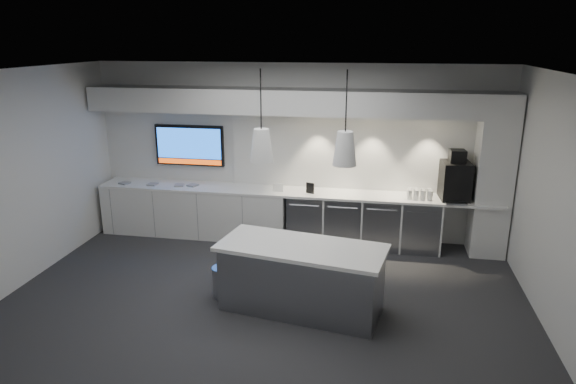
% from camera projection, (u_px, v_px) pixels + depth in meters
% --- Properties ---
extents(floor, '(7.00, 7.00, 0.00)m').
position_uv_depth(floor, '(265.00, 300.00, 6.90)').
color(floor, '#2B2B2E').
rests_on(floor, ground).
extents(ceiling, '(7.00, 7.00, 0.00)m').
position_uv_depth(ceiling, '(261.00, 72.00, 6.04)').
color(ceiling, black).
rests_on(ceiling, wall_back).
extents(wall_back, '(7.00, 0.00, 7.00)m').
position_uv_depth(wall_back, '(296.00, 152.00, 8.83)').
color(wall_back, silver).
rests_on(wall_back, floor).
extents(wall_front, '(7.00, 0.00, 7.00)m').
position_uv_depth(wall_front, '(193.00, 283.00, 4.12)').
color(wall_front, silver).
rests_on(wall_front, floor).
extents(wall_left, '(0.00, 7.00, 7.00)m').
position_uv_depth(wall_left, '(16.00, 181.00, 7.07)').
color(wall_left, silver).
rests_on(wall_left, floor).
extents(wall_right, '(0.00, 7.00, 7.00)m').
position_uv_depth(wall_right, '(561.00, 210.00, 5.87)').
color(wall_right, silver).
rests_on(wall_right, floor).
extents(back_counter, '(6.80, 0.65, 0.04)m').
position_uv_depth(back_counter, '(292.00, 192.00, 8.70)').
color(back_counter, white).
rests_on(back_counter, left_base_cabinets).
extents(left_base_cabinets, '(3.30, 0.63, 0.86)m').
position_uv_depth(left_base_cabinets, '(196.00, 211.00, 9.13)').
color(left_base_cabinets, white).
rests_on(left_base_cabinets, floor).
extents(fridge_unit_a, '(0.60, 0.61, 0.85)m').
position_uv_depth(fridge_unit_a, '(307.00, 218.00, 8.79)').
color(fridge_unit_a, gray).
rests_on(fridge_unit_a, floor).
extents(fridge_unit_b, '(0.60, 0.61, 0.85)m').
position_uv_depth(fridge_unit_b, '(343.00, 220.00, 8.68)').
color(fridge_unit_b, gray).
rests_on(fridge_unit_b, floor).
extents(fridge_unit_c, '(0.60, 0.61, 0.85)m').
position_uv_depth(fridge_unit_c, '(381.00, 223.00, 8.57)').
color(fridge_unit_c, gray).
rests_on(fridge_unit_c, floor).
extents(fridge_unit_d, '(0.60, 0.61, 0.85)m').
position_uv_depth(fridge_unit_d, '(420.00, 225.00, 8.46)').
color(fridge_unit_d, gray).
rests_on(fridge_unit_d, floor).
extents(backsplash, '(4.60, 0.03, 1.30)m').
position_uv_depth(backsplash, '(366.00, 152.00, 8.59)').
color(backsplash, white).
rests_on(backsplash, wall_back).
extents(soffit, '(6.90, 0.60, 0.40)m').
position_uv_depth(soffit, '(293.00, 102.00, 8.28)').
color(soffit, white).
rests_on(soffit, wall_back).
extents(column, '(0.55, 0.55, 2.60)m').
position_uv_depth(column, '(493.00, 176.00, 8.05)').
color(column, white).
rests_on(column, floor).
extents(wall_tv, '(1.25, 0.07, 0.72)m').
position_uv_depth(wall_tv, '(190.00, 145.00, 9.09)').
color(wall_tv, black).
rests_on(wall_tv, wall_back).
extents(island, '(2.22, 1.24, 0.89)m').
position_uv_depth(island, '(301.00, 278.00, 6.55)').
color(island, gray).
rests_on(island, floor).
extents(bin, '(0.31, 0.31, 0.43)m').
position_uv_depth(bin, '(224.00, 282.00, 6.95)').
color(bin, gray).
rests_on(bin, floor).
extents(coffee_machine, '(0.48, 0.65, 0.80)m').
position_uv_depth(coffee_machine, '(455.00, 179.00, 8.17)').
color(coffee_machine, black).
rests_on(coffee_machine, back_counter).
extents(sign_black, '(0.14, 0.06, 0.18)m').
position_uv_depth(sign_black, '(310.00, 188.00, 8.53)').
color(sign_black, black).
rests_on(sign_black, back_counter).
extents(sign_white, '(0.18, 0.03, 0.14)m').
position_uv_depth(sign_white, '(278.00, 188.00, 8.63)').
color(sign_white, white).
rests_on(sign_white, back_counter).
extents(cup_cluster, '(0.40, 0.19, 0.16)m').
position_uv_depth(cup_cluster, '(420.00, 194.00, 8.24)').
color(cup_cluster, white).
rests_on(cup_cluster, back_counter).
extents(tray_a, '(0.20, 0.20, 0.02)m').
position_uv_depth(tray_a, '(125.00, 183.00, 9.11)').
color(tray_a, gray).
rests_on(tray_a, back_counter).
extents(tray_b, '(0.17, 0.17, 0.02)m').
position_uv_depth(tray_b, '(153.00, 184.00, 9.04)').
color(tray_b, gray).
rests_on(tray_b, back_counter).
extents(tray_c, '(0.19, 0.19, 0.02)m').
position_uv_depth(tray_c, '(179.00, 185.00, 8.98)').
color(tray_c, gray).
rests_on(tray_c, back_counter).
extents(tray_d, '(0.20, 0.20, 0.02)m').
position_uv_depth(tray_d, '(193.00, 185.00, 8.98)').
color(tray_d, gray).
rests_on(tray_d, back_counter).
extents(pendant_left, '(0.28, 0.28, 1.10)m').
position_uv_depth(pendant_left, '(262.00, 145.00, 6.15)').
color(pendant_left, white).
rests_on(pendant_left, ceiling).
extents(pendant_right, '(0.28, 0.28, 1.10)m').
position_uv_depth(pendant_right, '(345.00, 148.00, 5.98)').
color(pendant_right, white).
rests_on(pendant_right, ceiling).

